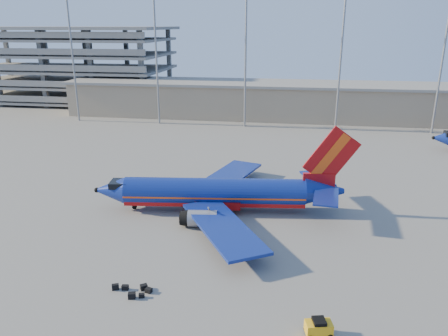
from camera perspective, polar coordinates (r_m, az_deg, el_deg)
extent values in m
plane|color=slate|center=(55.18, 2.34, -5.18)|extent=(220.00, 220.00, 0.00)
cube|color=#88725D|center=(109.86, 11.35, 8.48)|extent=(120.00, 15.00, 8.00)
cube|color=slate|center=(109.25, 11.48, 10.65)|extent=(122.00, 16.00, 0.60)
cube|color=slate|center=(143.16, -19.47, 8.78)|extent=(60.00, 30.00, 0.70)
cube|color=slate|center=(142.61, -19.64, 10.44)|extent=(60.00, 30.00, 0.70)
cube|color=slate|center=(142.18, -19.83, 12.12)|extent=(60.00, 30.00, 0.70)
cube|color=slate|center=(141.87, -20.01, 13.80)|extent=(60.00, 30.00, 0.70)
cube|color=slate|center=(141.69, -20.20, 15.48)|extent=(60.00, 30.00, 0.70)
cube|color=slate|center=(141.63, -20.35, 16.77)|extent=(62.00, 32.00, 0.80)
cube|color=slate|center=(153.59, -17.54, 13.13)|extent=(1.20, 1.20, 21.00)
cylinder|color=gray|center=(109.20, -19.12, 13.09)|extent=(0.44, 0.44, 28.00)
cylinder|color=gray|center=(101.44, -8.80, 13.53)|extent=(0.44, 0.44, 28.00)
cylinder|color=gray|center=(97.24, 2.82, 13.53)|extent=(0.44, 0.44, 28.00)
cylinder|color=gray|center=(97.07, 14.94, 12.95)|extent=(0.44, 0.44, 28.00)
cylinder|color=gray|center=(100.93, 26.54, 11.86)|extent=(0.44, 0.44, 28.00)
cylinder|color=navy|center=(53.44, -1.25, -3.12)|extent=(22.12, 6.00, 3.37)
cube|color=#AC0D0F|center=(53.76, -1.25, -3.98)|extent=(22.04, 5.36, 1.18)
cube|color=#EB4E13|center=(53.52, -1.25, -3.34)|extent=(22.12, 6.03, 0.20)
cone|color=navy|center=(55.68, -14.59, -2.83)|extent=(4.21, 3.81, 3.37)
cube|color=black|center=(55.05, -13.48, -2.02)|extent=(2.46, 2.62, 0.73)
cone|color=navy|center=(54.20, 12.95, -2.92)|extent=(5.11, 3.92, 3.37)
cube|color=#AC0D0F|center=(53.65, 12.28, -1.69)|extent=(3.86, 0.96, 2.00)
cube|color=#AC0D0F|center=(52.91, 13.87, 1.55)|extent=(6.68, 1.10, 7.27)
cube|color=#EB4E13|center=(52.88, 13.67, 1.55)|extent=(4.46, 0.92, 5.70)
cube|color=navy|center=(56.82, 12.08, -1.33)|extent=(4.48, 6.40, 0.20)
cube|color=navy|center=(51.12, 13.19, -3.65)|extent=(3.24, 6.05, 0.20)
cube|color=navy|center=(61.18, 0.48, -1.12)|extent=(8.50, 14.84, 0.32)
cube|color=navy|center=(46.35, -0.14, -7.69)|extent=(11.17, 14.46, 0.32)
cube|color=#AC0D0F|center=(53.87, -0.76, -4.34)|extent=(5.86, 4.19, 0.91)
cylinder|color=gray|center=(58.43, -2.04, -2.70)|extent=(3.49, 2.30, 1.91)
cylinder|color=gray|center=(49.72, -2.83, -6.60)|extent=(3.49, 2.30, 1.91)
cylinder|color=gray|center=(55.66, -11.63, -4.79)|extent=(0.24, 0.24, 1.00)
cylinder|color=black|center=(55.74, -11.62, -4.99)|extent=(0.61, 0.30, 0.58)
cylinder|color=black|center=(56.35, 0.30, -4.23)|extent=(0.82, 0.59, 0.77)
cylinder|color=black|center=(52.00, 0.12, -6.22)|extent=(0.82, 0.59, 0.77)
cone|color=navy|center=(88.28, 26.75, 3.49)|extent=(3.87, 3.44, 3.32)
cube|color=gold|center=(34.86, 12.26, -19.72)|extent=(2.14, 1.52, 0.92)
cube|color=black|center=(34.52, 12.32, -18.99)|extent=(1.13, 1.20, 0.32)
cylinder|color=black|center=(35.33, 10.75, -19.94)|extent=(0.50, 0.27, 0.48)
cylinder|color=black|center=(35.70, 13.18, -19.67)|extent=(0.50, 0.27, 0.48)
cube|color=black|center=(40.15, -12.78, -14.97)|extent=(0.62, 0.43, 0.42)
cube|color=black|center=(38.92, -11.95, -15.99)|extent=(0.68, 0.54, 0.53)
cube|color=black|center=(38.90, -10.71, -16.05)|extent=(0.52, 0.38, 0.38)
cube|color=black|center=(40.31, -14.00, -14.84)|extent=(0.67, 0.53, 0.53)
cube|color=black|center=(39.42, -9.82, -15.47)|extent=(0.65, 0.56, 0.40)
cube|color=black|center=(39.83, -10.43, -15.05)|extent=(0.73, 0.69, 0.48)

